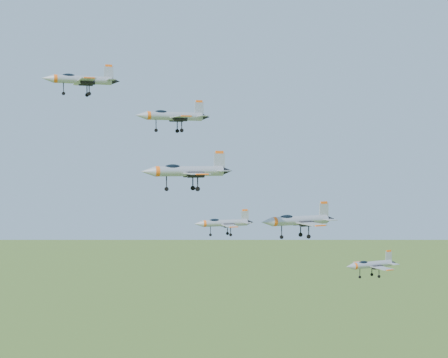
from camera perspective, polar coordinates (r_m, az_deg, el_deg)
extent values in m
cylinder|color=#9A9EA6|center=(116.81, -12.78, 8.83)|extent=(10.41, 3.11, 1.49)
cone|color=#9A9EA6|center=(116.07, -15.84, 8.85)|extent=(2.27, 1.80, 1.49)
cone|color=black|center=(117.83, -9.88, 8.79)|extent=(1.78, 1.50, 1.27)
ellipsoid|color=black|center=(116.54, -14.02, 9.12)|extent=(2.66, 1.46, 0.94)
cube|color=#9A9EA6|center=(113.66, -12.42, 8.88)|extent=(3.40, 5.39, 0.16)
cube|color=#9A9EA6|center=(119.96, -12.90, 8.52)|extent=(3.40, 5.39, 0.16)
cube|color=#9A9EA6|center=(117.78, -10.49, 9.55)|extent=(1.72, 0.41, 2.41)
cube|color=#F25B11|center=(117.95, -10.50, 10.16)|extent=(1.27, 0.36, 0.40)
cylinder|color=#9A9EA6|center=(101.62, -4.55, 5.75)|extent=(9.42, 3.03, 1.35)
cone|color=#9A9EA6|center=(100.04, -7.61, 5.79)|extent=(2.08, 1.66, 1.35)
cone|color=black|center=(103.41, -1.69, 5.69)|extent=(1.64, 1.39, 1.15)
ellipsoid|color=black|center=(100.98, -5.78, 6.06)|extent=(2.42, 1.37, 0.86)
cube|color=#9A9EA6|center=(98.92, -3.91, 5.70)|extent=(3.18, 4.92, 0.15)
cube|color=#9A9EA6|center=(104.43, -4.93, 5.50)|extent=(3.18, 4.92, 0.15)
cube|color=#9A9EA6|center=(103.11, -2.29, 6.48)|extent=(1.55, 0.41, 2.18)
cube|color=#F25B11|center=(103.21, -2.29, 7.11)|extent=(1.15, 0.35, 0.36)
cylinder|color=#9A9EA6|center=(82.27, -3.20, 0.72)|extent=(9.33, 2.43, 1.33)
cone|color=#9A9EA6|center=(80.95, -6.98, 0.69)|extent=(1.99, 1.55, 1.33)
cone|color=black|center=(83.88, 0.31, 0.75)|extent=(1.56, 1.30, 1.13)
ellipsoid|color=black|center=(81.68, -4.73, 1.06)|extent=(2.36, 1.22, 0.85)
cube|color=#9A9EA6|center=(79.58, -2.50, 0.49)|extent=(2.88, 4.76, 0.14)
cube|color=#9A9EA6|center=(85.10, -3.59, 0.59)|extent=(2.88, 4.76, 0.14)
cube|color=#9A9EA6|center=(83.49, -0.42, 1.69)|extent=(1.54, 0.31, 2.15)
cube|color=#F25B11|center=(83.49, -0.42, 2.47)|extent=(1.14, 0.28, 0.36)
cylinder|color=#9A9EA6|center=(107.94, 0.10, -4.04)|extent=(7.96, 1.70, 1.14)
cone|color=#9A9EA6|center=(106.72, -2.34, -4.11)|extent=(1.66, 1.25, 1.14)
cone|color=black|center=(109.30, 2.41, -3.96)|extent=(1.29, 1.05, 0.97)
ellipsoid|color=black|center=(107.38, -0.89, -3.84)|extent=(1.98, 0.96, 0.72)
cube|color=#9A9EA6|center=(105.67, 0.57, -4.29)|extent=(2.29, 3.99, 0.12)
cube|color=#9A9EA6|center=(110.36, -0.16, -4.02)|extent=(2.29, 3.99, 0.12)
cube|color=#9A9EA6|center=(108.88, 1.93, -3.36)|extent=(1.32, 0.20, 1.84)
cube|color=#F25B11|center=(108.79, 1.93, -2.85)|extent=(0.97, 0.19, 0.31)
cylinder|color=#9A9EA6|center=(93.72, 6.95, -3.78)|extent=(9.40, 3.30, 1.35)
cone|color=#9A9EA6|center=(90.96, 3.93, -3.94)|extent=(2.11, 1.71, 1.35)
cone|color=black|center=(96.61, 9.69, -3.62)|extent=(1.66, 1.43, 1.14)
ellipsoid|color=black|center=(92.51, 5.74, -3.53)|extent=(2.43, 1.43, 0.85)
cube|color=#9A9EA6|center=(91.40, 8.01, -4.09)|extent=(3.30, 4.96, 0.15)
cube|color=#9A9EA6|center=(96.33, 6.16, -3.77)|extent=(3.30, 4.96, 0.15)
cube|color=#9A9EA6|center=(95.85, 9.13, -2.82)|extent=(1.54, 0.45, 2.18)
cube|color=#F25B11|center=(95.76, 9.13, -2.14)|extent=(1.14, 0.38, 0.36)
cylinder|color=#9A9EA6|center=(115.96, 13.40, -7.62)|extent=(8.22, 2.99, 1.18)
cone|color=#9A9EA6|center=(113.02, 11.44, -7.86)|extent=(1.86, 1.52, 1.18)
cone|color=black|center=(118.91, 15.19, -7.39)|extent=(1.46, 1.26, 1.00)
ellipsoid|color=black|center=(114.67, 12.61, -7.50)|extent=(2.13, 1.28, 0.75)
cube|color=#9A9EA6|center=(114.16, 14.27, -7.89)|extent=(2.93, 4.36, 0.13)
cube|color=#9A9EA6|center=(118.07, 12.69, -7.55)|extent=(2.93, 4.36, 0.13)
cube|color=#9A9EA6|center=(118.08, 14.83, -6.85)|extent=(1.35, 0.41, 1.90)
cube|color=#F25B11|center=(117.93, 14.83, -6.38)|extent=(1.00, 0.35, 0.32)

